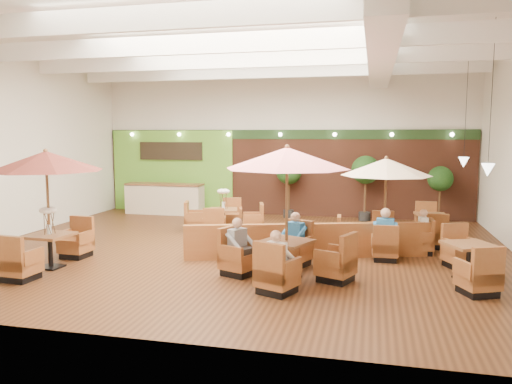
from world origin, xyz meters
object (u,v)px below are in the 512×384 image
(table_0, at_px, (47,178))
(diner_3, at_px, (385,229))
(topiary_0, at_px, (289,174))
(diner_2, at_px, (239,241))
(table_4, at_px, (469,262))
(diner_1, at_px, (294,234))
(table_5, at_px, (430,228))
(table_1, at_px, (287,189))
(topiary_2, at_px, (440,181))
(diner_4, at_px, (421,226))
(diner_0, at_px, (277,255))
(topiary_1, at_px, (366,172))
(service_counter, at_px, (165,199))
(table_2, at_px, (386,187))
(booth_divider, at_px, (311,241))
(table_3, at_px, (224,219))

(table_0, distance_m, diner_3, 8.00)
(topiary_0, xyz_separation_m, diner_3, (3.31, -5.62, -0.85))
(table_0, height_order, diner_2, table_0)
(diner_3, bearing_deg, table_4, -34.29)
(diner_1, bearing_deg, table_5, -106.39)
(table_1, bearing_deg, topiary_2, 84.98)
(table_5, relative_size, diner_4, 3.69)
(table_1, height_order, diner_0, table_1)
(diner_4, bearing_deg, topiary_1, 11.27)
(topiary_2, distance_m, diner_3, 5.98)
(topiary_1, relative_size, diner_4, 3.26)
(diner_2, bearing_deg, table_4, 129.41)
(service_counter, bearing_deg, table_4, -34.35)
(table_2, relative_size, topiary_1, 1.09)
(service_counter, distance_m, topiary_2, 10.07)
(table_2, xyz_separation_m, table_5, (1.33, 1.78, -1.35))
(booth_divider, xyz_separation_m, table_4, (3.48, -1.13, -0.05))
(table_5, relative_size, diner_2, 3.26)
(booth_divider, distance_m, topiary_2, 6.94)
(table_4, relative_size, diner_3, 3.39)
(diner_3, bearing_deg, table_5, 66.54)
(topiary_2, height_order, diner_1, topiary_2)
(diner_1, bearing_deg, table_3, -24.49)
(table_1, bearing_deg, service_counter, 151.67)
(table_5, distance_m, diner_0, 6.70)
(booth_divider, height_order, diner_4, diner_4)
(topiary_2, xyz_separation_m, diner_3, (-1.92, -5.62, -0.70))
(service_counter, height_order, topiary_2, topiary_2)
(table_3, bearing_deg, diner_2, -84.20)
(diner_1, bearing_deg, diner_0, 116.53)
(table_3, distance_m, diner_3, 5.42)
(diner_2, bearing_deg, diner_0, 75.69)
(diner_2, distance_m, diner_3, 3.72)
(table_2, distance_m, diner_0, 4.59)
(service_counter, height_order, diner_0, diner_0)
(table_0, xyz_separation_m, table_1, (5.42, 0.43, -0.15))
(topiary_1, distance_m, diner_3, 5.73)
(topiary_1, bearing_deg, diner_1, -102.84)
(table_1, height_order, table_3, table_1)
(diner_0, bearing_deg, diner_3, 75.20)
(table_2, relative_size, diner_0, 3.18)
(booth_divider, relative_size, diner_1, 7.82)
(topiary_0, height_order, diner_0, topiary_0)
(topiary_0, bearing_deg, topiary_2, 0.00)
(table_5, height_order, diner_1, diner_1)
(booth_divider, relative_size, topiary_2, 3.16)
(diner_2, bearing_deg, service_counter, -115.47)
(table_1, xyz_separation_m, topiary_1, (1.50, 7.64, -0.20))
(service_counter, distance_m, table_3, 4.44)
(booth_divider, xyz_separation_m, topiary_0, (-1.52, 5.77, 1.19))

